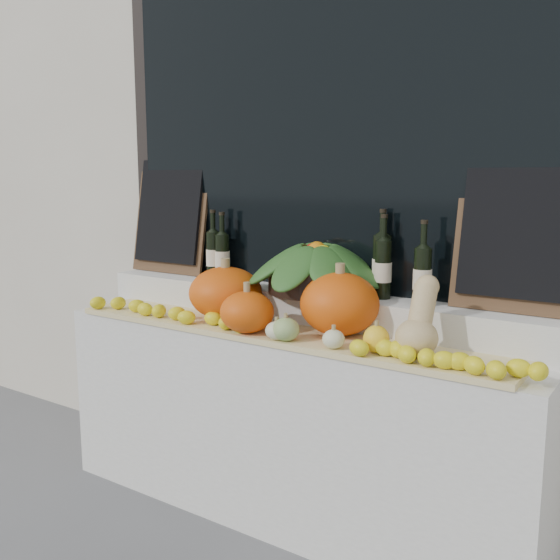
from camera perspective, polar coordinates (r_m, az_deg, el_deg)
The scene contains 18 objects.
storefront_facade at distance 3.43m, azimuth 7.95°, elevation 20.83°, with size 7.00×0.94×4.50m.
display_sill at distance 2.96m, azimuth 0.83°, elevation -12.90°, with size 2.30×0.55×0.88m, color silver.
rear_tier at distance 2.93m, azimuth 2.46°, elevation -2.49°, with size 2.30×0.25×0.16m, color silver.
straw_bedding at distance 2.72m, azimuth -0.59°, elevation -4.88°, with size 2.10×0.32×0.03m, color tan.
pumpkin_left at distance 2.92m, azimuth -4.99°, elevation -1.18°, with size 0.34×0.34×0.24m, color #DF550B.
pumpkin_right at distance 2.63m, azimuth 5.47°, elevation -2.19°, with size 0.33×0.33×0.26m, color #DF550B.
pumpkin_center at distance 2.66m, azimuth -3.03°, elevation -2.94°, with size 0.23×0.23×0.18m, color #DF550B.
butternut_squash at distance 2.37m, azimuth 12.63°, elevation -3.94°, with size 0.16×0.21×0.30m.
decorative_gourds at distance 2.57m, azimuth -0.23°, elevation -4.12°, with size 0.72×0.15×0.17m.
lemon_heap at distance 2.62m, azimuth -1.96°, elevation -4.44°, with size 2.20×0.16×0.06m, color yellow, non-canonical shape.
produce_bowl at distance 2.85m, azimuth 3.39°, elevation 1.20°, with size 0.68×0.68×0.24m.
wine_bottle_far_left at distance 3.23m, azimuth -6.10°, elevation 2.33°, with size 0.08×0.08×0.36m.
wine_bottle_near_left at distance 3.19m, azimuth -5.29°, elevation 2.17°, with size 0.08×0.08×0.35m.
wine_bottle_tall at distance 2.77m, azimuth 9.28°, elevation 1.34°, with size 0.08×0.08×0.39m.
wine_bottle_near_right at distance 2.73m, azimuth 9.39°, elevation 1.04°, with size 0.08×0.08×0.37m.
wine_bottle_far_right at distance 2.61m, azimuth 12.88°, elevation 0.39°, with size 0.08×0.08×0.35m.
chalkboard_left at distance 3.48m, azimuth -10.03°, elevation 5.96°, with size 0.50×0.13×0.61m.
chalkboard_right at distance 2.58m, azimuth 21.06°, elevation 4.28°, with size 0.50×0.13×0.61m.
Camera 1 is at (1.49, -0.77, 1.57)m, focal length 40.00 mm.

